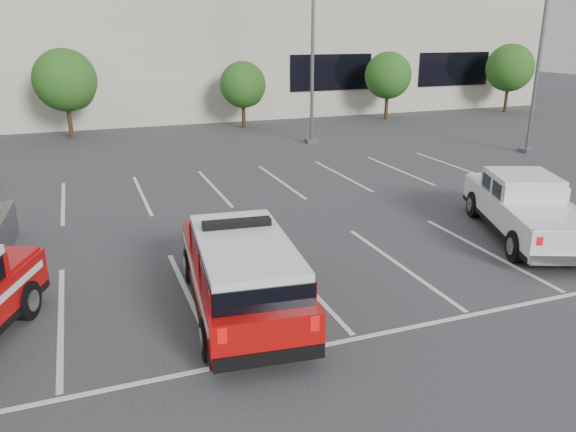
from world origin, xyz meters
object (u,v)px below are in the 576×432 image
Objects in this scene: tree_mid_left at (67,82)px; tree_far_right at (510,69)px; tree_right at (389,77)px; light_pole_right at (541,42)px; convention_building at (139,45)px; tree_mid_right at (244,86)px; fire_chief_suv at (242,278)px; white_pickup at (525,213)px; light_pole_mid at (313,41)px.

tree_mid_left is 1.00× the size of tree_far_right.
light_pole_right is (0.91, -12.05, 2.41)m from tree_right.
convention_building reaches higher than tree_mid_left.
tree_mid_right is 0.71× the size of fire_chief_suv.
tree_mid_right is 0.66× the size of white_pickup.
light_pole_mid is at bearing -26.92° from tree_mid_left.
light_pole_right is 1.69× the size of white_pickup.
tree_mid_right reaches higher than fire_chief_suv.
white_pickup is at bearing -129.84° from tree_far_right.
tree_right is 0.73× the size of white_pickup.
tree_right reaches higher than fire_chief_suv.
tree_mid_right is 20.01m from tree_far_right.
white_pickup is (0.19, -15.41, -4.49)m from light_pole_mid.
light_pole_right is 1.83× the size of fire_chief_suv.
fire_chief_suv is at bearing -126.20° from tree_right.
tree_far_right is at bearing 0.00° from tree_mid_left.
fire_chief_suv is (-16.84, -23.01, -1.99)m from tree_right.
tree_right is (20.00, -0.00, -0.27)m from tree_mid_left.
white_pickup is (7.01, -31.27, -4.02)m from convention_building.
tree_mid_right is at bearing -180.00° from tree_far_right.
tree_mid_right is (4.91, -9.82, -2.22)m from convention_building.
light_pole_right is at bearing 68.72° from white_pickup.
tree_mid_right is 24.07m from fire_chief_suv.
tree_mid_right is at bearing -180.00° from tree_right.
tree_mid_left is at bearing 180.00° from tree_far_right.
tree_mid_right is 0.82× the size of tree_far_right.
fire_chief_suv is (3.16, -23.01, -2.26)m from tree_mid_left.
light_pole_mid reaches higher than tree_right.
convention_building is 12.38× the size of tree_far_right.
tree_right is 10.38m from light_pole_mid.
light_pole_mid is (11.91, -6.05, 2.14)m from tree_mid_left.
light_pole_mid is (-8.09, -6.05, 2.41)m from tree_right.
light_pole_mid is at bearing -161.52° from tree_far_right.
tree_mid_left is at bearing 141.27° from white_pickup.
light_pole_mid and light_pole_right have the same top height.
tree_far_right is (10.00, 0.00, 0.27)m from tree_right.
convention_building is 5.86× the size of light_pole_right.
tree_right is at bearing 91.62° from white_pickup.
light_pole_mid reaches higher than fire_chief_suv.
convention_building reaches higher than light_pole_right.
convention_building is 17.96m from tree_right.
convention_building is at bearing 116.57° from tree_mid_right.
light_pole_mid is (-18.09, -6.05, 2.14)m from tree_far_right.
fire_chief_suv reaches higher than white_pickup.
fire_chief_suv is (-6.84, -23.01, -1.72)m from tree_mid_right.
fire_chief_suv is (-26.84, -23.01, -2.26)m from tree_far_right.
tree_far_right reaches higher than white_pickup.
convention_building is 13.58× the size of tree_right.
light_pole_mid reaches higher than tree_far_right.
light_pole_right is 21.32m from fire_chief_suv.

